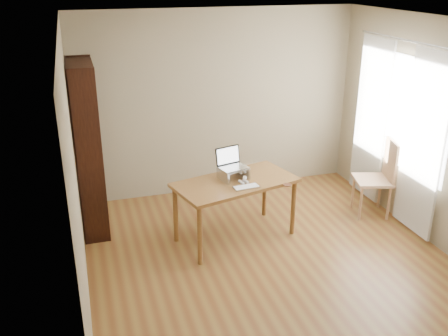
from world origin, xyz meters
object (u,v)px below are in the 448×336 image
at_px(keyboard, 246,187).
at_px(cat, 236,172).
at_px(desk, 235,188).
at_px(laptop, 232,162).
at_px(bookshelf, 88,149).
at_px(chair, 378,175).

distance_m(keyboard, cat, 0.34).
distance_m(desk, laptop, 0.32).
bearing_deg(cat, desk, -121.62).
distance_m(bookshelf, keyboard, 1.97).
distance_m(bookshelf, laptop, 1.75).
bearing_deg(chair, keyboard, -156.01).
height_order(bookshelf, keyboard, bookshelf).
height_order(desk, keyboard, keyboard).
bearing_deg(cat, bookshelf, 144.38).
relative_size(bookshelf, chair, 2.04).
relative_size(laptop, cat, 0.75).
distance_m(bookshelf, cat, 1.80).
relative_size(cat, chair, 0.48).
relative_size(desk, laptop, 4.23).
xyz_separation_m(keyboard, cat, (-0.02, 0.33, 0.06)).
height_order(laptop, keyboard, laptop).
height_order(desk, laptop, laptop).
relative_size(desk, cat, 3.17).
bearing_deg(chair, cat, -165.67).
distance_m(laptop, chair, 2.04).
height_order(cat, chair, chair).
relative_size(bookshelf, cat, 4.26).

